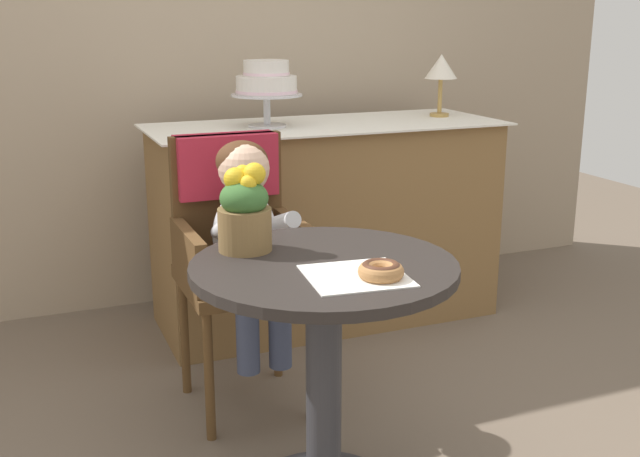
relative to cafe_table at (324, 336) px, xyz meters
The scene contains 10 objects.
back_wall 2.03m from the cafe_table, 90.00° to the left, with size 4.80×0.10×2.70m, color tan.
cafe_table is the anchor object (origin of this frame).
wicker_chair 0.73m from the cafe_table, 93.17° to the left, with size 0.42×0.45×0.95m.
seated_child 0.59m from the cafe_table, 94.04° to the left, with size 0.27×0.32×0.73m.
paper_napkin 0.26m from the cafe_table, 77.83° to the right, with size 0.25×0.24×0.00m, color white.
donut_front 0.31m from the cafe_table, 66.57° to the right, with size 0.12×0.12×0.04m.
flower_vase 0.41m from the cafe_table, 131.05° to the left, with size 0.15×0.15×0.25m.
display_counter 1.41m from the cafe_table, 67.07° to the left, with size 1.56×0.62×0.90m.
tiered_cake_stand 1.45m from the cafe_table, 77.94° to the left, with size 0.30×0.30×0.28m.
table_lamp 1.86m from the cafe_table, 49.55° to the left, with size 0.15×0.15×0.28m.
Camera 1 is at (-0.75, -1.80, 1.35)m, focal length 43.26 mm.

